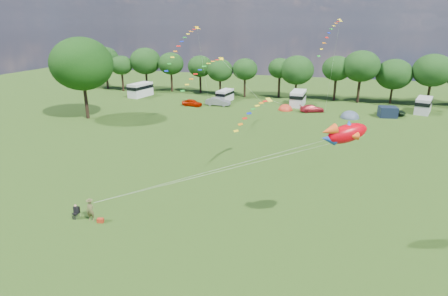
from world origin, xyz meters
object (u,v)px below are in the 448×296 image
(fish_kite, at_px, (344,134))
(campervan_d, at_px, (424,105))
(kite_flyer, at_px, (91,211))
(big_tree, at_px, (82,64))
(car_b, at_px, (218,102))
(car_c, at_px, (312,109))
(tent_greyblue, at_px, (350,118))
(car_d, at_px, (392,111))
(campervan_c, at_px, (298,98))
(campervan_b, at_px, (225,95))
(car_a, at_px, (192,103))
(tent_orange, at_px, (285,110))
(camp_chair, at_px, (76,210))
(campervan_a, at_px, (140,89))

(fish_kite, bearing_deg, campervan_d, 42.79)
(kite_flyer, bearing_deg, big_tree, 113.27)
(car_b, relative_size, car_c, 1.06)
(tent_greyblue, xyz_separation_m, kite_flyer, (-21.02, -42.49, 0.87))
(car_d, distance_m, kite_flyer, 54.62)
(big_tree, relative_size, campervan_c, 2.26)
(car_b, relative_size, tent_greyblue, 1.27)
(campervan_c, height_order, tent_greyblue, campervan_c)
(campervan_b, bearing_deg, car_d, -87.91)
(car_a, distance_m, car_b, 5.04)
(big_tree, distance_m, campervan_b, 28.37)
(campervan_d, distance_m, fish_kite, 50.36)
(campervan_d, relative_size, tent_orange, 2.02)
(campervan_c, bearing_deg, camp_chair, 167.61)
(kite_flyer, bearing_deg, tent_orange, 65.15)
(big_tree, relative_size, fish_kite, 3.79)
(campervan_c, distance_m, tent_greyblue, 12.32)
(fish_kite, bearing_deg, campervan_b, 85.02)
(car_d, bearing_deg, fish_kite, -174.73)
(big_tree, bearing_deg, kite_flyer, -53.96)
(car_c, bearing_deg, camp_chair, 138.64)
(big_tree, relative_size, tent_greyblue, 3.79)
(kite_flyer, bearing_deg, car_a, 87.76)
(campervan_b, bearing_deg, campervan_d, -81.86)
(campervan_a, bearing_deg, tent_orange, -87.48)
(campervan_c, height_order, tent_orange, campervan_c)
(camp_chair, bearing_deg, tent_greyblue, 65.18)
(tent_orange, height_order, camp_chair, camp_chair)
(car_c, bearing_deg, car_b, 67.09)
(tent_orange, bearing_deg, campervan_c, 69.78)
(car_d, xyz_separation_m, kite_flyer, (-28.11, -46.83, 0.28))
(fish_kite, bearing_deg, car_b, 87.37)
(car_a, xyz_separation_m, campervan_b, (4.80, 6.28, 0.59))
(car_b, distance_m, campervan_a, 19.54)
(car_a, relative_size, campervan_a, 0.64)
(tent_orange, relative_size, tent_greyblue, 0.84)
(campervan_a, height_order, campervan_b, campervan_a)
(car_a, height_order, car_c, car_a)
(car_d, relative_size, campervan_d, 0.76)
(big_tree, xyz_separation_m, car_c, (36.01, 15.57, -8.38))
(tent_greyblue, bearing_deg, campervan_b, 163.09)
(car_a, height_order, car_d, car_a)
(car_d, relative_size, campervan_c, 0.77)
(car_b, xyz_separation_m, camp_chair, (1.97, -45.40, -0.06))
(car_c, relative_size, car_d, 0.93)
(car_b, xyz_separation_m, kite_flyer, (3.41, -45.45, 0.11))
(big_tree, bearing_deg, campervan_c, 31.95)
(tent_orange, relative_size, kite_flyer, 1.65)
(tent_greyblue, bearing_deg, car_b, 173.09)
(car_b, height_order, campervan_d, campervan_d)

